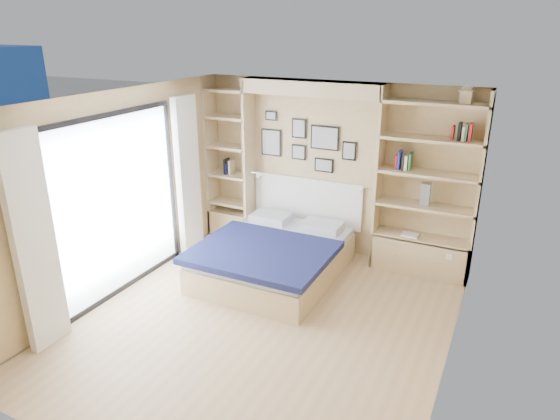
% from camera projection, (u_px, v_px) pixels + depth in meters
% --- Properties ---
extents(ground, '(4.50, 4.50, 0.00)m').
position_uv_depth(ground, '(262.00, 323.00, 5.71)').
color(ground, tan).
rests_on(ground, ground).
extents(room_shell, '(4.50, 4.50, 4.50)m').
position_uv_depth(room_shell, '(288.00, 191.00, 6.77)').
color(room_shell, tan).
rests_on(room_shell, ground).
extents(bed, '(1.72, 2.17, 1.07)m').
position_uv_depth(bed, '(275.00, 256.00, 6.73)').
color(bed, '#CEB884').
rests_on(bed, ground).
extents(photo_gallery, '(1.48, 0.02, 0.82)m').
position_uv_depth(photo_gallery, '(305.00, 142.00, 7.21)').
color(photo_gallery, black).
rests_on(photo_gallery, ground).
extents(reading_lamps, '(1.92, 0.12, 0.15)m').
position_uv_depth(reading_lamps, '(308.00, 181.00, 7.13)').
color(reading_lamps, silver).
rests_on(reading_lamps, ground).
extents(shelf_decor, '(3.52, 0.23, 2.03)m').
position_uv_depth(shelf_decor, '(408.00, 151.00, 6.43)').
color(shelf_decor, '#A51E1E').
rests_on(shelf_decor, ground).
extents(deck, '(3.20, 4.00, 0.05)m').
position_uv_depth(deck, '(41.00, 262.00, 7.18)').
color(deck, '#706052').
rests_on(deck, ground).
extents(deck_chair, '(0.60, 0.83, 0.76)m').
position_uv_depth(deck_chair, '(117.00, 231.00, 7.29)').
color(deck_chair, tan).
rests_on(deck_chair, ground).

